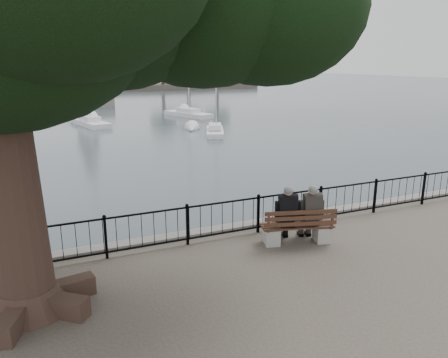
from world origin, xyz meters
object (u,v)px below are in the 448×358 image
person_left (286,216)px  lion_monument (85,88)px  person_right (310,215)px  bench (297,231)px

person_left → lion_monument: lion_monument is taller
person_right → lion_monument: 48.47m
person_right → lion_monument: (0.08, 48.47, 0.55)m
bench → lion_monument: lion_monument is taller
bench → person_left: person_left is taller
person_left → lion_monument: 48.30m
bench → lion_monument: size_ratio=0.21×
bench → person_left: size_ratio=1.25×
person_right → lion_monument: bearing=89.9°
bench → lion_monument: bearing=89.5°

